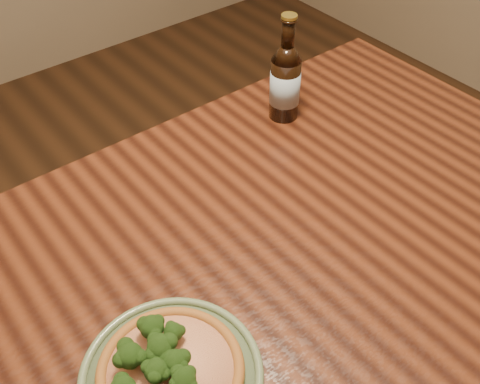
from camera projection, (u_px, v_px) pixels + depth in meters
table at (241, 288)px, 1.11m from camera, size 1.60×0.90×0.75m
plate at (171, 375)px, 0.87m from camera, size 0.29×0.29×0.02m
pizza at (167, 369)px, 0.85m from camera, size 0.23×0.23×0.07m
beer_bottle at (285, 81)px, 1.31m from camera, size 0.07×0.07×0.26m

